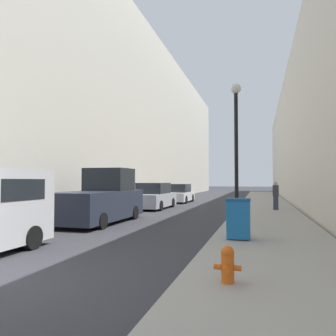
{
  "coord_description": "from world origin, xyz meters",
  "views": [
    {
      "loc": [
        4.8,
        -4.69,
        1.86
      ],
      "look_at": [
        -1.15,
        16.49,
        2.7
      ],
      "focal_mm": 35.0,
      "sensor_mm": 36.0,
      "label": 1
    }
  ],
  "objects_px": {
    "fire_hydrant": "(228,264)",
    "pickup_truck": "(102,200)",
    "parked_sedan_near": "(154,197)",
    "parked_sedan_far": "(179,194)",
    "lamppost": "(236,140)",
    "pedestrian_on_sidewalk": "(276,196)",
    "trash_bin": "(239,218)"
  },
  "relations": [
    {
      "from": "parked_sedan_far",
      "to": "pedestrian_on_sidewalk",
      "type": "xyz_separation_m",
      "value": [
        7.55,
        -7.06,
        0.26
      ]
    },
    {
      "from": "pickup_truck",
      "to": "fire_hydrant",
      "type": "bearing_deg",
      "value": -50.77
    },
    {
      "from": "fire_hydrant",
      "to": "pedestrian_on_sidewalk",
      "type": "xyz_separation_m",
      "value": [
        1.41,
        14.49,
        0.5
      ]
    },
    {
      "from": "parked_sedan_far",
      "to": "parked_sedan_near",
      "type": "bearing_deg",
      "value": -90.97
    },
    {
      "from": "lamppost",
      "to": "pickup_truck",
      "type": "xyz_separation_m",
      "value": [
        -5.9,
        -0.05,
        -2.5
      ]
    },
    {
      "from": "pedestrian_on_sidewalk",
      "to": "pickup_truck",
      "type": "bearing_deg",
      "value": -138.35
    },
    {
      "from": "fire_hydrant",
      "to": "parked_sedan_far",
      "type": "height_order",
      "value": "parked_sedan_far"
    },
    {
      "from": "fire_hydrant",
      "to": "trash_bin",
      "type": "xyz_separation_m",
      "value": [
        -0.08,
        4.21,
        0.29
      ]
    },
    {
      "from": "pedestrian_on_sidewalk",
      "to": "parked_sedan_far",
      "type": "bearing_deg",
      "value": 136.91
    },
    {
      "from": "pedestrian_on_sidewalk",
      "to": "parked_sedan_near",
      "type": "bearing_deg",
      "value": 175.66
    },
    {
      "from": "fire_hydrant",
      "to": "pedestrian_on_sidewalk",
      "type": "distance_m",
      "value": 14.57
    },
    {
      "from": "parked_sedan_far",
      "to": "pedestrian_on_sidewalk",
      "type": "distance_m",
      "value": 10.34
    },
    {
      "from": "parked_sedan_near",
      "to": "pedestrian_on_sidewalk",
      "type": "bearing_deg",
      "value": -4.34
    },
    {
      "from": "parked_sedan_near",
      "to": "trash_bin",
      "type": "bearing_deg",
      "value": -60.41
    },
    {
      "from": "parked_sedan_near",
      "to": "parked_sedan_far",
      "type": "height_order",
      "value": "parked_sedan_near"
    },
    {
      "from": "parked_sedan_near",
      "to": "parked_sedan_far",
      "type": "distance_m",
      "value": 6.48
    },
    {
      "from": "trash_bin",
      "to": "parked_sedan_near",
      "type": "distance_m",
      "value": 12.5
    },
    {
      "from": "pickup_truck",
      "to": "pedestrian_on_sidewalk",
      "type": "bearing_deg",
      "value": 41.65
    },
    {
      "from": "parked_sedan_near",
      "to": "parked_sedan_far",
      "type": "xyz_separation_m",
      "value": [
        0.11,
        6.48,
        -0.06
      ]
    },
    {
      "from": "lamppost",
      "to": "parked_sedan_near",
      "type": "bearing_deg",
      "value": 128.65
    },
    {
      "from": "trash_bin",
      "to": "lamppost",
      "type": "bearing_deg",
      "value": 94.63
    },
    {
      "from": "pickup_truck",
      "to": "parked_sedan_near",
      "type": "bearing_deg",
      "value": 89.89
    },
    {
      "from": "lamppost",
      "to": "fire_hydrant",
      "type": "bearing_deg",
      "value": -87.32
    },
    {
      "from": "parked_sedan_near",
      "to": "parked_sedan_far",
      "type": "relative_size",
      "value": 1.08
    },
    {
      "from": "lamppost",
      "to": "parked_sedan_near",
      "type": "xyz_separation_m",
      "value": [
        -5.89,
        7.36,
        -2.72
      ]
    },
    {
      "from": "pickup_truck",
      "to": "parked_sedan_far",
      "type": "xyz_separation_m",
      "value": [
        0.12,
        13.89,
        -0.28
      ]
    },
    {
      "from": "lamppost",
      "to": "pedestrian_on_sidewalk",
      "type": "bearing_deg",
      "value": 75.33
    },
    {
      "from": "parked_sedan_far",
      "to": "pedestrian_on_sidewalk",
      "type": "bearing_deg",
      "value": -43.09
    },
    {
      "from": "fire_hydrant",
      "to": "lamppost",
      "type": "bearing_deg",
      "value": 92.68
    },
    {
      "from": "fire_hydrant",
      "to": "pedestrian_on_sidewalk",
      "type": "height_order",
      "value": "pedestrian_on_sidewalk"
    },
    {
      "from": "pickup_truck",
      "to": "pedestrian_on_sidewalk",
      "type": "xyz_separation_m",
      "value": [
        7.67,
        6.82,
        -0.02
      ]
    },
    {
      "from": "fire_hydrant",
      "to": "pickup_truck",
      "type": "xyz_separation_m",
      "value": [
        -6.26,
        7.67,
        0.52
      ]
    }
  ]
}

